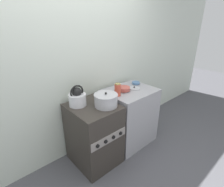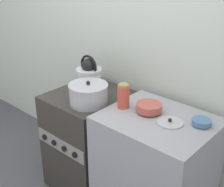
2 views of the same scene
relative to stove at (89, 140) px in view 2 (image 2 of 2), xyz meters
The scene contains 9 objects.
wall_back 0.91m from the stove, 90.00° to the left, with size 7.00×0.06×2.50m.
stove is the anchor object (origin of this frame).
counter 0.66m from the stove, ahead, with size 0.72×0.59×0.87m.
kettle 0.55m from the stove, 131.74° to the left, with size 0.26×0.21×0.26m.
cooking_pot 0.52m from the stove, 41.55° to the right, with size 0.29×0.29×0.18m.
enamel_bowl 0.75m from the stove, ahead, with size 0.17×0.17×0.06m.
small_ceramic_bowl 1.03m from the stove, ahead, with size 0.12×0.12×0.04m.
storage_jar 0.66m from the stove, ahead, with size 0.08×0.08×0.17m.
loose_pot_lid 0.88m from the stove, ahead, with size 0.17×0.17×0.03m.
Camera 2 is at (1.62, -1.21, 1.85)m, focal length 50.00 mm.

